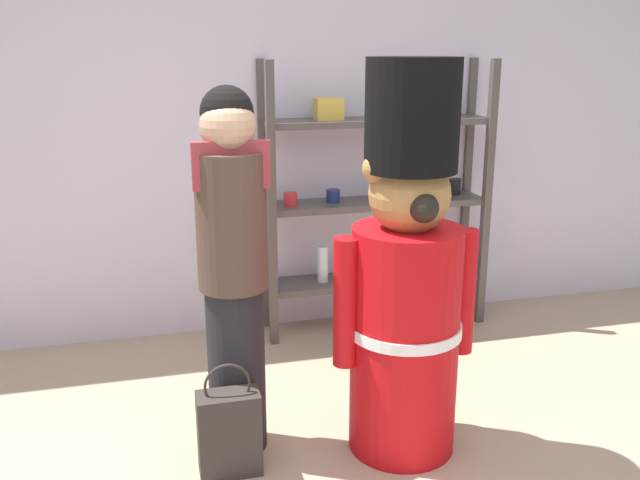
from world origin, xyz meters
name	(u,v)px	position (x,y,z in m)	size (l,w,h in m)	color
back_wall	(252,130)	(0.00, 2.20, 1.30)	(6.40, 0.12, 2.60)	silver
merchandise_shelf	(376,196)	(0.76, 1.98, 0.88)	(1.46, 0.35, 1.73)	#4C4742
teddy_bear_guard	(406,283)	(0.41, 0.56, 0.80)	(0.66, 0.51, 1.77)	red
person_shopper	(233,263)	(-0.33, 0.74, 0.90)	(0.32, 0.31, 1.66)	black
shopping_bag	(229,432)	(-0.40, 0.54, 0.20)	(0.27, 0.14, 0.52)	#332D28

